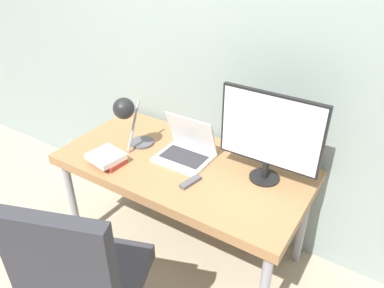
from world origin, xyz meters
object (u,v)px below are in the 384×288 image
monitor (270,134)px  desk_lamp (127,115)px  book_stack (107,158)px  office_chair (81,278)px  laptop (186,150)px

monitor → desk_lamp: monitor is taller
monitor → book_stack: (-0.84, -0.36, -0.25)m
desk_lamp → office_chair: desk_lamp is taller
laptop → desk_lamp: 0.41m
monitor → desk_lamp: size_ratio=1.51×
office_chair → book_stack: 0.74m
laptop → book_stack: size_ratio=1.49×
desk_lamp → book_stack: (-0.03, -0.17, -0.22)m
laptop → desk_lamp: size_ratio=0.86×
monitor → book_stack: size_ratio=2.65×
desk_lamp → office_chair: 0.94m
laptop → book_stack: (-0.36, -0.31, -0.02)m
monitor → office_chair: 1.14m
monitor → desk_lamp: (-0.81, -0.19, -0.03)m
laptop → monitor: 0.54m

